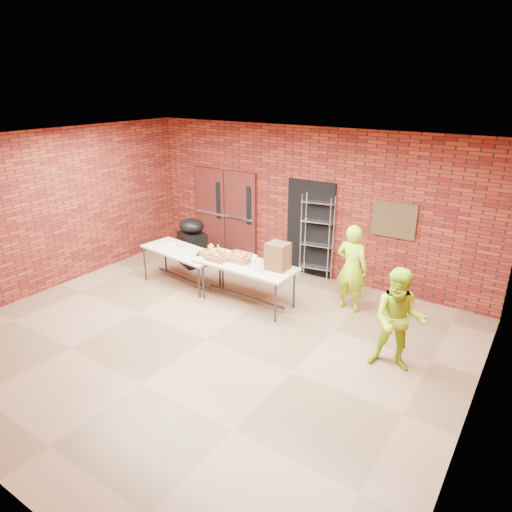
% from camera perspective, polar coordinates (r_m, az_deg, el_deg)
% --- Properties ---
extents(room, '(8.08, 7.08, 3.28)m').
position_cam_1_polar(room, '(7.11, -6.79, 0.75)').
color(room, brown).
rests_on(room, ground).
extents(double_doors, '(1.78, 0.12, 2.10)m').
position_cam_1_polar(double_doors, '(11.14, -3.85, 5.40)').
color(double_doors, '#441813').
rests_on(double_doors, room).
extents(dark_doorway, '(1.10, 0.06, 2.10)m').
position_cam_1_polar(dark_doorway, '(9.98, 6.76, 3.40)').
color(dark_doorway, black).
rests_on(dark_doorway, room).
extents(bronze_plaque, '(0.85, 0.04, 0.70)m').
position_cam_1_polar(bronze_plaque, '(9.19, 16.89, 4.34)').
color(bronze_plaque, '#46301C').
rests_on(bronze_plaque, room).
extents(wire_rack, '(0.71, 0.34, 1.86)m').
position_cam_1_polar(wire_rack, '(9.79, 7.60, 2.28)').
color(wire_rack, silver).
rests_on(wire_rack, room).
extents(table_left, '(1.93, 0.99, 0.76)m').
position_cam_1_polar(table_left, '(9.61, -9.22, 0.34)').
color(table_left, tan).
rests_on(table_left, room).
extents(table_right, '(2.01, 0.87, 0.82)m').
position_cam_1_polar(table_right, '(8.65, -1.36, -1.38)').
color(table_right, tan).
rests_on(table_right, room).
extents(basket_bananas, '(0.40, 0.31, 0.12)m').
position_cam_1_polar(basket_bananas, '(9.02, -5.49, 0.33)').
color(basket_bananas, olive).
rests_on(basket_bananas, table_right).
extents(basket_oranges, '(0.50, 0.39, 0.16)m').
position_cam_1_polar(basket_oranges, '(8.75, -2.07, -0.15)').
color(basket_oranges, olive).
rests_on(basket_oranges, table_right).
extents(basket_apples, '(0.41, 0.32, 0.13)m').
position_cam_1_polar(basket_apples, '(8.81, -4.83, -0.16)').
color(basket_apples, olive).
rests_on(basket_apples, table_right).
extents(muffin_tray, '(0.41, 0.41, 0.10)m').
position_cam_1_polar(muffin_tray, '(9.18, -6.34, 0.21)').
color(muffin_tray, '#144C19').
rests_on(muffin_tray, table_left).
extents(napkin_box, '(0.19, 0.13, 0.06)m').
position_cam_1_polar(napkin_box, '(9.83, -10.65, 1.31)').
color(napkin_box, white).
rests_on(napkin_box, table_left).
extents(coffee_dispenser, '(0.38, 0.34, 0.50)m').
position_cam_1_polar(coffee_dispenser, '(8.29, 2.75, -0.02)').
color(coffee_dispenser, brown).
rests_on(coffee_dispenser, table_right).
extents(cup_stack_front, '(0.08, 0.08, 0.23)m').
position_cam_1_polar(cup_stack_front, '(8.29, -0.34, -1.01)').
color(cup_stack_front, white).
rests_on(cup_stack_front, table_right).
extents(cup_stack_mid, '(0.07, 0.07, 0.21)m').
position_cam_1_polar(cup_stack_mid, '(8.22, 0.26, -1.28)').
color(cup_stack_mid, white).
rests_on(cup_stack_mid, table_right).
extents(cup_stack_back, '(0.07, 0.07, 0.22)m').
position_cam_1_polar(cup_stack_back, '(8.44, -0.11, -0.64)').
color(cup_stack_back, white).
rests_on(cup_stack_back, table_right).
extents(covered_grill, '(0.77, 0.72, 1.12)m').
position_cam_1_polar(covered_grill, '(10.67, -7.96, 1.76)').
color(covered_grill, black).
rests_on(covered_grill, room).
extents(volunteer_woman, '(0.63, 0.43, 1.67)m').
position_cam_1_polar(volunteer_woman, '(8.57, 11.86, -1.48)').
color(volunteer_woman, '#98CF17').
rests_on(volunteer_woman, room).
extents(volunteer_man, '(0.89, 0.76, 1.60)m').
position_cam_1_polar(volunteer_man, '(7.00, 17.39, -7.69)').
color(volunteer_man, '#98CF17').
rests_on(volunteer_man, room).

